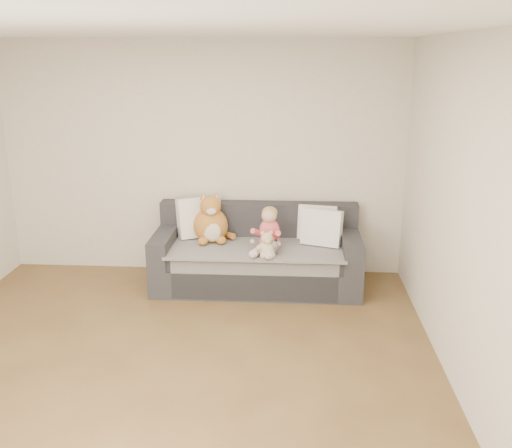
{
  "coord_description": "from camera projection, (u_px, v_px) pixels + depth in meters",
  "views": [
    {
      "loc": [
        0.99,
        -3.76,
        2.45
      ],
      "look_at": [
        0.64,
        1.87,
        0.75
      ],
      "focal_mm": 40.0,
      "sensor_mm": 36.0,
      "label": 1
    }
  ],
  "objects": [
    {
      "name": "cushion_left",
      "position": [
        199.0,
        217.0,
        6.34
      ],
      "size": [
        0.53,
        0.41,
        0.46
      ],
      "rotation": [
        0.0,
        0.0,
        0.46
      ],
      "color": "white",
      "rests_on": "sofa"
    },
    {
      "name": "plush_cow",
      "position": [
        271.0,
        247.0,
        5.81
      ],
      "size": [
        0.15,
        0.22,
        0.18
      ],
      "rotation": [
        0.0,
        0.0,
        0.38
      ],
      "color": "white",
      "rests_on": "sofa"
    },
    {
      "name": "room_shell",
      "position": [
        161.0,
        209.0,
        4.38
      ],
      "size": [
        5.0,
        5.0,
        5.0
      ],
      "color": "brown",
      "rests_on": "ground"
    },
    {
      "name": "sippy_cup",
      "position": [
        260.0,
        247.0,
        5.88
      ],
      "size": [
        0.09,
        0.06,
        0.1
      ],
      "rotation": [
        0.0,
        0.0,
        -0.03
      ],
      "color": "#513288",
      "rests_on": "sofa"
    },
    {
      "name": "cushion_right_front",
      "position": [
        322.0,
        228.0,
        6.06
      ],
      "size": [
        0.46,
        0.32,
        0.4
      ],
      "rotation": [
        0.0,
        0.0,
        -0.33
      ],
      "color": "white",
      "rests_on": "sofa"
    },
    {
      "name": "toddler",
      "position": [
        268.0,
        232.0,
        5.89
      ],
      "size": [
        0.32,
        0.48,
        0.47
      ],
      "rotation": [
        0.0,
        0.0,
        -0.23
      ],
      "color": "#EA5752",
      "rests_on": "sofa"
    },
    {
      "name": "sofa",
      "position": [
        257.0,
        258.0,
        6.2
      ],
      "size": [
        2.2,
        0.94,
        0.85
      ],
      "color": "#26272B",
      "rests_on": "ground"
    },
    {
      "name": "plush_cat",
      "position": [
        211.0,
        223.0,
        6.17
      ],
      "size": [
        0.46,
        0.43,
        0.57
      ],
      "rotation": [
        0.0,
        0.0,
        0.22
      ],
      "color": "#AB6126",
      "rests_on": "sofa"
    },
    {
      "name": "teddy_bear",
      "position": [
        267.0,
        246.0,
        5.73
      ],
      "size": [
        0.21,
        0.17,
        0.28
      ],
      "rotation": [
        0.0,
        0.0,
        0.29
      ],
      "color": "#C1B186",
      "rests_on": "sofa"
    },
    {
      "name": "cushion_right_back",
      "position": [
        317.0,
        222.0,
        6.24
      ],
      "size": [
        0.44,
        0.26,
        0.4
      ],
      "rotation": [
        0.0,
        0.0,
        -0.18
      ],
      "color": "white",
      "rests_on": "sofa"
    }
  ]
}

